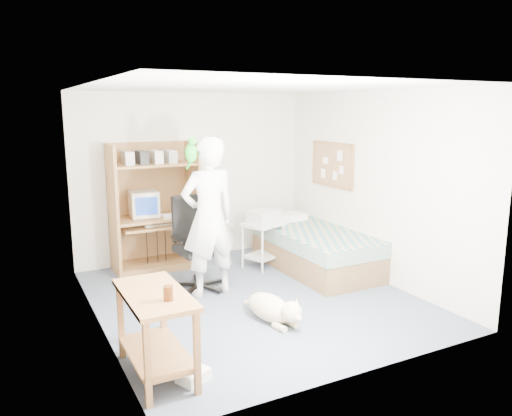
# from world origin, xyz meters

# --- Properties ---
(floor) EXTENTS (4.00, 4.00, 0.00)m
(floor) POSITION_xyz_m (0.00, 0.00, 0.00)
(floor) COLOR #4B5467
(floor) RESTS_ON ground
(wall_back) EXTENTS (3.60, 0.02, 2.50)m
(wall_back) POSITION_xyz_m (0.00, 2.00, 1.25)
(wall_back) COLOR silver
(wall_back) RESTS_ON floor
(wall_right) EXTENTS (0.02, 4.00, 2.50)m
(wall_right) POSITION_xyz_m (1.80, 0.00, 1.25)
(wall_right) COLOR silver
(wall_right) RESTS_ON floor
(wall_left) EXTENTS (0.02, 4.00, 2.50)m
(wall_left) POSITION_xyz_m (-1.80, 0.00, 1.25)
(wall_left) COLOR silver
(wall_left) RESTS_ON floor
(ceiling) EXTENTS (3.60, 4.00, 0.02)m
(ceiling) POSITION_xyz_m (0.00, 0.00, 2.50)
(ceiling) COLOR white
(ceiling) RESTS_ON wall_back
(computer_hutch) EXTENTS (1.20, 0.63, 1.80)m
(computer_hutch) POSITION_xyz_m (-0.70, 1.74, 0.82)
(computer_hutch) COLOR brown
(computer_hutch) RESTS_ON floor
(bed) EXTENTS (1.02, 2.02, 0.66)m
(bed) POSITION_xyz_m (1.30, 0.62, 0.29)
(bed) COLOR brown
(bed) RESTS_ON floor
(side_desk) EXTENTS (0.50, 1.00, 0.75)m
(side_desk) POSITION_xyz_m (-1.55, -1.20, 0.49)
(side_desk) COLOR brown
(side_desk) RESTS_ON floor
(corkboard) EXTENTS (0.04, 0.94, 0.66)m
(corkboard) POSITION_xyz_m (1.77, 0.90, 1.45)
(corkboard) COLOR olive
(corkboard) RESTS_ON wall_right
(office_chair) EXTENTS (0.66, 0.66, 1.17)m
(office_chair) POSITION_xyz_m (-0.47, 0.69, 0.42)
(office_chair) COLOR black
(office_chair) RESTS_ON floor
(person) EXTENTS (0.75, 0.52, 1.94)m
(person) POSITION_xyz_m (-0.41, 0.37, 0.97)
(person) COLOR white
(person) RESTS_ON floor
(parrot) EXTENTS (0.14, 0.25, 0.39)m
(parrot) POSITION_xyz_m (-0.61, 0.39, 1.78)
(parrot) COLOR #159526
(parrot) RESTS_ON person
(dog) EXTENTS (0.41, 0.94, 0.35)m
(dog) POSITION_xyz_m (-0.13, -0.71, 0.15)
(dog) COLOR beige
(dog) RESTS_ON floor
(printer_cart) EXTENTS (0.67, 0.61, 0.66)m
(printer_cart) POSITION_xyz_m (0.70, 1.05, 0.43)
(printer_cart) COLOR silver
(printer_cart) RESTS_ON floor
(printer) EXTENTS (0.51, 0.45, 0.18)m
(printer) POSITION_xyz_m (0.70, 1.05, 0.75)
(printer) COLOR #BBBCB6
(printer) RESTS_ON printer_cart
(crt_monitor) EXTENTS (0.40, 0.43, 0.36)m
(crt_monitor) POSITION_xyz_m (-0.85, 1.75, 0.95)
(crt_monitor) COLOR beige
(crt_monitor) RESTS_ON computer_hutch
(keyboard) EXTENTS (0.45, 0.16, 0.03)m
(keyboard) POSITION_xyz_m (-0.67, 1.58, 0.67)
(keyboard) COLOR beige
(keyboard) RESTS_ON computer_hutch
(pencil_cup) EXTENTS (0.08, 0.08, 0.12)m
(pencil_cup) POSITION_xyz_m (-0.31, 1.65, 0.82)
(pencil_cup) COLOR gold
(pencil_cup) RESTS_ON computer_hutch
(drink_glass) EXTENTS (0.08, 0.08, 0.12)m
(drink_glass) POSITION_xyz_m (-1.50, -1.43, 0.81)
(drink_glass) COLOR #3F1E0A
(drink_glass) RESTS_ON side_desk
(floor_box_a) EXTENTS (0.31, 0.28, 0.10)m
(floor_box_a) POSITION_xyz_m (-1.31, -1.45, 0.05)
(floor_box_a) COLOR white
(floor_box_a) RESTS_ON floor
(floor_box_b) EXTENTS (0.25, 0.27, 0.08)m
(floor_box_b) POSITION_xyz_m (-1.41, -1.18, 0.04)
(floor_box_b) COLOR #B7B8B3
(floor_box_b) RESTS_ON floor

